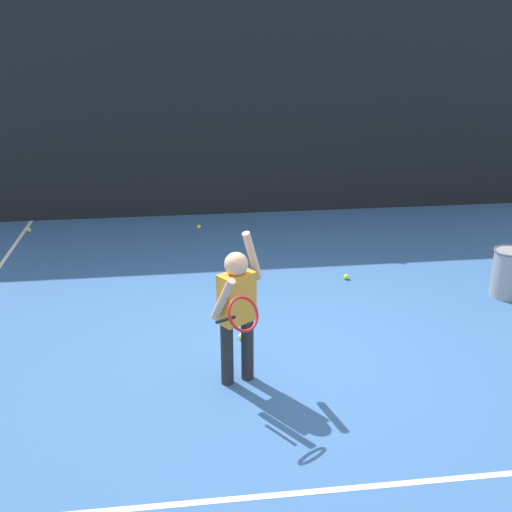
{
  "coord_description": "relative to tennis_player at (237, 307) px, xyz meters",
  "views": [
    {
      "loc": [
        -0.99,
        -5.16,
        2.96
      ],
      "look_at": [
        -0.27,
        0.37,
        0.85
      ],
      "focal_mm": 43.4,
      "sensor_mm": 36.0,
      "label": 1
    }
  ],
  "objects": [
    {
      "name": "ground_plane",
      "position": [
        0.54,
        0.48,
        -0.73
      ],
      "size": [
        20.0,
        20.0,
        0.0
      ],
      "primitive_type": "plane",
      "color": "#335B93"
    },
    {
      "name": "court_line_baseline",
      "position": [
        0.54,
        -1.43,
        -0.72
      ],
      "size": [
        9.0,
        0.05,
        0.0
      ],
      "primitive_type": "cube",
      "color": "white",
      "rests_on": "ground"
    },
    {
      "name": "back_fence_windscreen",
      "position": [
        0.54,
        5.15,
        1.13
      ],
      "size": [
        11.06,
        0.08,
        3.72
      ],
      "primitive_type": "cube",
      "color": "black",
      "rests_on": "ground"
    },
    {
      "name": "fence_post_1",
      "position": [
        0.54,
        5.21,
        1.21
      ],
      "size": [
        0.09,
        0.09,
        3.87
      ],
      "primitive_type": "cylinder",
      "color": "slate",
      "rests_on": "ground"
    },
    {
      "name": "tennis_player",
      "position": [
        0.0,
        0.0,
        0.0
      ],
      "size": [
        0.49,
        0.84,
        1.35
      ],
      "rotation": [
        0.0,
        0.0,
        0.6
      ],
      "color": "#232326",
      "rests_on": "ground"
    },
    {
      "name": "ball_hopper",
      "position": [
        3.25,
        1.43,
        -0.44
      ],
      "size": [
        0.38,
        0.38,
        0.56
      ],
      "color": "gray",
      "rests_on": "ground"
    },
    {
      "name": "tennis_ball_0",
      "position": [
        -0.16,
        4.36,
        -0.69
      ],
      "size": [
        0.07,
        0.07,
        0.07
      ],
      "primitive_type": "sphere",
      "color": "#CCE033",
      "rests_on": "ground"
    },
    {
      "name": "tennis_ball_1",
      "position": [
        1.56,
        2.14,
        -0.69
      ],
      "size": [
        0.07,
        0.07,
        0.07
      ],
      "primitive_type": "sphere",
      "color": "#CCE033",
      "rests_on": "ground"
    },
    {
      "name": "tennis_ball_2",
      "position": [
        -2.7,
        4.53,
        -0.69
      ],
      "size": [
        0.07,
        0.07,
        0.07
      ],
      "primitive_type": "sphere",
      "color": "#CCE033",
      "rests_on": "ground"
    },
    {
      "name": "tennis_ball_3",
      "position": [
        0.11,
        0.77,
        -0.69
      ],
      "size": [
        0.07,
        0.07,
        0.07
      ],
      "primitive_type": "sphere",
      "color": "#CCE033",
      "rests_on": "ground"
    }
  ]
}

